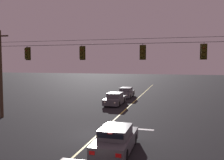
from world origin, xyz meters
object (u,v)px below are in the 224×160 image
Objects in this scene: traffic_light_left_inner at (82,53)px; car_oncoming_trailing at (126,93)px; traffic_light_leftmost at (27,54)px; car_oncoming_lead at (115,99)px; car_waiting_near_lane at (116,139)px; traffic_light_centre at (142,52)px; traffic_light_right_inner at (204,51)px.

traffic_light_left_inner is 0.28× the size of car_oncoming_trailing.
traffic_light_leftmost is 5.00m from traffic_light_left_inner.
car_oncoming_lead is at bearing -90.32° from car_oncoming_trailing.
car_oncoming_trailing is (0.40, 15.44, -5.04)m from traffic_light_left_inner.
traffic_light_left_inner is 10.45m from car_oncoming_lead.
car_waiting_near_lane and car_oncoming_lead have the same top height.
traffic_light_centre is (4.85, 0.00, 0.00)m from traffic_light_left_inner.
car_oncoming_trailing is at bearing 119.52° from traffic_light_right_inner.
car_oncoming_lead is 1.00× the size of car_oncoming_trailing.
car_oncoming_trailing is (-3.75, 20.74, -0.00)m from car_waiting_near_lane.
traffic_light_leftmost reaches higher than car_waiting_near_lane.
traffic_light_left_inner is at bearing 128.02° from car_waiting_near_lane.
traffic_light_centre is at bearing 0.00° from traffic_light_left_inner.
traffic_light_left_inner is 8.41m from car_waiting_near_lane.
car_waiting_near_lane is 0.98× the size of car_oncoming_trailing.
traffic_light_left_inner reaches higher than car_oncoming_trailing.
car_oncoming_lead is (0.37, 9.15, -5.04)m from traffic_light_left_inner.
traffic_light_right_inner is 8.86m from car_waiting_near_lane.
traffic_light_right_inner is 18.44m from car_oncoming_trailing.
traffic_light_leftmost is at bearing 180.00° from traffic_light_right_inner.
traffic_light_left_inner is at bearing 180.00° from traffic_light_right_inner.
car_oncoming_trailing is (5.40, 15.44, -5.04)m from traffic_light_leftmost.
traffic_light_leftmost is 14.14m from traffic_light_right_inner.
traffic_light_centre reaches higher than car_waiting_near_lane.
car_oncoming_lead is (-3.78, 14.46, -0.00)m from car_waiting_near_lane.
car_oncoming_lead is at bearing 116.09° from traffic_light_centre.
traffic_light_left_inner is at bearing 180.00° from traffic_light_centre.
traffic_light_centre is at bearing 180.00° from traffic_light_right_inner.
traffic_light_right_inner is at bearing 0.00° from traffic_light_left_inner.
car_waiting_near_lane is at bearing -51.98° from traffic_light_left_inner.
car_waiting_near_lane and car_oncoming_trailing have the same top height.
car_waiting_near_lane is at bearing -75.33° from car_oncoming_lead.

